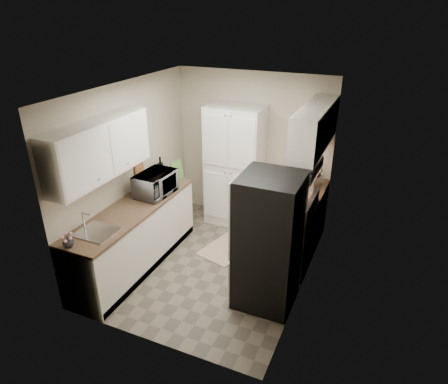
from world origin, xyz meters
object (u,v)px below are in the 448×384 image
(refrigerator, at_px, (268,242))
(microwave, at_px, (156,184))
(pantry_cabinet, at_px, (235,167))
(electric_range, at_px, (287,237))
(wine_bottle, at_px, (161,169))
(toaster_oven, at_px, (310,180))

(refrigerator, bearing_deg, microwave, 165.91)
(refrigerator, bearing_deg, pantry_cabinet, 123.46)
(microwave, bearing_deg, electric_range, -77.15)
(pantry_cabinet, height_order, microwave, pantry_cabinet)
(electric_range, relative_size, wine_bottle, 3.37)
(electric_range, bearing_deg, pantry_cabinet, 141.78)
(pantry_cabinet, bearing_deg, electric_range, -38.22)
(refrigerator, height_order, wine_bottle, refrigerator)
(pantry_cabinet, xyz_separation_m, refrigerator, (1.14, -1.73, -0.15))
(microwave, height_order, toaster_oven, microwave)
(wine_bottle, bearing_deg, electric_range, -4.71)
(electric_range, relative_size, microwave, 1.88)
(pantry_cabinet, xyz_separation_m, microwave, (-0.71, -1.26, 0.09))
(pantry_cabinet, xyz_separation_m, toaster_oven, (1.27, -0.10, 0.02))
(microwave, bearing_deg, refrigerator, -101.33)
(refrigerator, relative_size, wine_bottle, 5.07)
(electric_range, xyz_separation_m, toaster_oven, (0.09, 0.83, 0.54))
(electric_range, relative_size, toaster_oven, 3.36)
(electric_range, height_order, toaster_oven, electric_range)
(electric_range, bearing_deg, wine_bottle, 175.29)
(pantry_cabinet, xyz_separation_m, electric_range, (1.17, -0.93, -0.52))
(pantry_cabinet, distance_m, microwave, 1.45)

